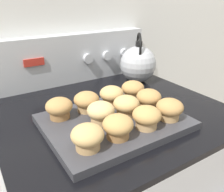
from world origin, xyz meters
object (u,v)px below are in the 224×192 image
(muffin_r0_c3, at_px, (170,109))
(tea_kettle, at_px, (138,63))
(muffin_r1_c1, at_px, (101,112))
(muffin_r1_c2, at_px, (126,105))
(muffin_r2_c0, at_px, (59,108))
(muffin_pan, at_px, (114,122))
(muffin_r1_c3, at_px, (149,99))
(muffin_r2_c1, at_px, (87,101))
(muffin_r0_c0, at_px, (88,137))
(muffin_r2_c2, at_px, (111,95))
(muffin_r0_c2, at_px, (146,117))
(muffin_r0_c1, at_px, (118,126))
(muffin_r2_c3, at_px, (133,89))

(muffin_r0_c3, height_order, tea_kettle, tea_kettle)
(muffin_r1_c1, bearing_deg, muffin_r1_c2, -2.36)
(muffin_r2_c0, xyz_separation_m, tea_kettle, (0.43, 0.17, 0.03))
(muffin_pan, bearing_deg, tea_kettle, 42.03)
(muffin_pan, relative_size, muffin_r1_c3, 5.05)
(muffin_r2_c0, height_order, muffin_r2_c1, same)
(muffin_r0_c0, relative_size, muffin_r1_c1, 1.00)
(muffin_r2_c2, bearing_deg, tea_kettle, 35.17)
(muffin_r1_c2, xyz_separation_m, muffin_r2_c1, (-0.09, 0.09, 0.00))
(muffin_r1_c2, bearing_deg, muffin_r2_c1, 133.53)
(muffin_r1_c1, bearing_deg, tea_kettle, 37.97)
(muffin_r0_c0, bearing_deg, muffin_r2_c2, 45.52)
(muffin_r2_c0, distance_m, muffin_r2_c1, 0.09)
(muffin_r0_c2, distance_m, muffin_r0_c3, 0.09)
(muffin_r0_c0, height_order, muffin_r1_c3, same)
(muffin_pan, height_order, muffin_r0_c2, muffin_r0_c2)
(muffin_r0_c0, height_order, muffin_r2_c2, same)
(muffin_pan, bearing_deg, muffin_r1_c2, -2.32)
(muffin_r0_c2, distance_m, muffin_r1_c2, 0.09)
(muffin_r2_c2, bearing_deg, muffin_r1_c1, -134.96)
(muffin_r1_c3, xyz_separation_m, muffin_r2_c2, (-0.09, 0.09, 0.00))
(muffin_r1_c1, height_order, tea_kettle, tea_kettle)
(muffin_pan, distance_m, muffin_r1_c2, 0.06)
(muffin_pan, xyz_separation_m, tea_kettle, (0.29, 0.27, 0.07))
(muffin_r1_c1, height_order, muffin_r2_c2, same)
(muffin_r2_c0, bearing_deg, tea_kettle, 22.28)
(muffin_r0_c3, bearing_deg, muffin_r2_c1, 135.47)
(muffin_r0_c1, distance_m, muffin_r2_c0, 0.20)
(muffin_r1_c3, relative_size, muffin_r2_c0, 1.00)
(muffin_r0_c3, distance_m, tea_kettle, 0.39)
(muffin_r2_c2, bearing_deg, muffin_r1_c2, -90.48)
(muffin_r0_c0, height_order, muffin_r1_c1, same)
(muffin_r0_c0, relative_size, tea_kettle, 0.37)
(muffin_r0_c3, bearing_deg, muffin_r0_c1, -179.64)
(muffin_r2_c3, bearing_deg, muffin_r1_c3, -92.62)
(muffin_pan, relative_size, muffin_r2_c0, 5.05)
(muffin_r2_c1, bearing_deg, muffin_r0_c2, -63.87)
(muffin_r0_c3, distance_m, muffin_r1_c3, 0.09)
(muffin_r1_c1, bearing_deg, muffin_r2_c2, 45.04)
(muffin_r1_c1, height_order, muffin_r2_c1, same)
(muffin_r2_c3, bearing_deg, muffin_r0_c0, -146.07)
(muffin_pan, height_order, muffin_r0_c3, muffin_r0_c3)
(muffin_r0_c2, xyz_separation_m, muffin_r2_c1, (-0.09, 0.18, 0.00))
(muffin_r2_c1, xyz_separation_m, muffin_r2_c2, (0.09, -0.00, 0.00))
(muffin_r1_c2, height_order, tea_kettle, tea_kettle)
(muffin_pan, bearing_deg, muffin_r2_c0, 145.66)
(muffin_r2_c0, bearing_deg, muffin_r1_c2, -27.85)
(muffin_pan, distance_m, muffin_r2_c0, 0.17)
(muffin_r0_c3, bearing_deg, muffin_r1_c2, 137.39)
(muffin_r0_c1, height_order, muffin_r1_c3, same)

